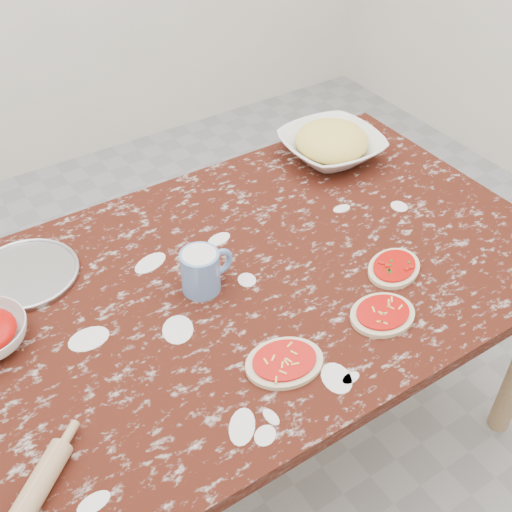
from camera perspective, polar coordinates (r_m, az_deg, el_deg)
The scene contains 9 objects.
ground at distance 2.23m, azimuth 0.00°, elevation -15.70°, with size 4.00×4.00×0.00m, color gray.
worktable at distance 1.71m, azimuth 0.00°, elevation -3.36°, with size 1.60×1.00×0.75m.
pizza_tray at distance 1.74m, azimuth -20.04°, elevation -1.59°, with size 0.27×0.27×0.01m, color #B2B2B7.
cheese_bowl at distance 2.09m, azimuth 6.80°, elevation 9.74°, with size 0.31×0.31×0.08m, color white.
flour_mug at distance 1.58m, azimuth -4.90°, elevation -1.29°, with size 0.15×0.10×0.11m.
pizza_left at distance 1.44m, azimuth 2.57°, elevation -9.55°, with size 0.21×0.18×0.02m.
pizza_mid at distance 1.56m, azimuth 11.32°, elevation -5.17°, with size 0.17×0.15×0.02m.
pizza_right at distance 1.69m, azimuth 12.32°, elevation -1.05°, with size 0.20×0.18×0.02m.
rolling_pin at distance 1.30m, azimuth -19.64°, elevation -19.97°, with size 0.05×0.05×0.23m, color tan.
Camera 1 is at (-0.67, -1.03, 1.87)m, focal length 44.39 mm.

